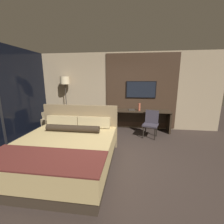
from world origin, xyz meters
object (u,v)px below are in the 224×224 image
tv (141,90)px  book (132,110)px  desk (140,116)px  vase_tall (139,107)px  desk_chair (151,122)px  floor_lamp (65,85)px  armchair_by_window (59,125)px  bed (65,151)px

tv → book: size_ratio=4.47×
desk → vase_tall: (-0.05, -0.09, 0.37)m
desk_chair → floor_lamp: size_ratio=0.44×
armchair_by_window → vase_tall: bearing=-74.5°
bed → vase_tall: bearing=55.4°
bed → tv: bearing=57.8°
floor_lamp → book: floor_lamp is taller
desk → desk_chair: (0.32, -0.56, -0.02)m
bed → armchair_by_window: 2.26m
bed → desk: (1.73, 2.53, 0.18)m
bed → desk_chair: size_ratio=2.63×
tv → floor_lamp: size_ratio=0.55×
desk → tv: bearing=90.0°
desk_chair → floor_lamp: floor_lamp is taller
tv → vase_tall: (-0.05, -0.31, -0.59)m
bed → vase_tall: size_ratio=8.62×
desk → floor_lamp: (-2.80, 0.03, 1.12)m
desk → armchair_by_window: bearing=-168.8°
desk_chair → vase_tall: 0.72m
tv → armchair_by_window: bearing=-164.6°
book → desk: bearing=8.5°
tv → vase_tall: tv is taller
vase_tall → book: (-0.27, 0.04, -0.12)m
bed → desk_chair: 2.84m
vase_tall → desk: bearing=61.5°
desk → vase_tall: 0.38m
floor_lamp → tv: bearing=4.0°
armchair_by_window → bed: bearing=-144.3°
desk → tv: 0.98m
floor_lamp → book: (2.49, -0.07, -0.87)m
book → armchair_by_window: bearing=-168.4°
floor_lamp → desk: bearing=-0.5°
desk_chair → vase_tall: bearing=145.4°
desk → desk_chair: 0.65m
floor_lamp → vase_tall: 2.86m
desk → desk_chair: desk_chair is taller
desk_chair → book: 0.86m
desk_chair → vase_tall: (-0.37, 0.47, 0.39)m
desk → armchair_by_window: armchair_by_window is taller
tv → vase_tall: bearing=-98.9°
floor_lamp → vase_tall: bearing=-2.4°
desk_chair → desk: bearing=137.1°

